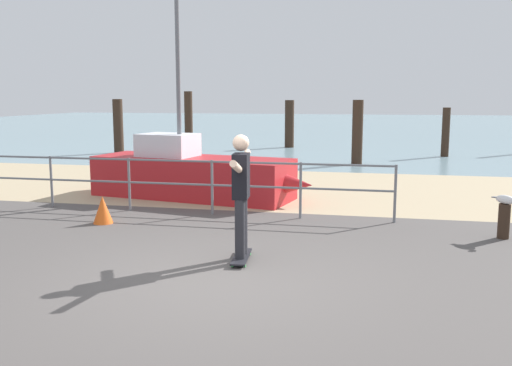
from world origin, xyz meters
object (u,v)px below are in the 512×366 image
skateboarder (241,188)px  traffic_cone (103,210)px  sailboat (199,175)px  skateboard (241,257)px  seagull (506,199)px  bollard_short (504,222)px

skateboarder → traffic_cone: bearing=149.8°
sailboat → traffic_cone: size_ratio=10.59×
skateboarder → skateboard: bearing=90.0°
skateboard → skateboarder: skateboarder is taller
seagull → traffic_cone: bearing=-177.2°
skateboarder → bollard_short: 4.31m
seagull → skateboard: bearing=-151.8°
bollard_short → skateboarder: bearing=-151.6°
sailboat → skateboard: 4.92m
sailboat → bollard_short: (5.77, -2.43, -0.24)m
seagull → sailboat: bearing=157.1°
bollard_short → traffic_cone: bollard_short is taller
skateboard → traffic_cone: size_ratio=1.63×
skateboard → traffic_cone: traffic_cone is taller
traffic_cone → skateboard: bearing=-30.2°
sailboat → bollard_short: 6.27m
sailboat → skateboarder: size_ratio=3.21×
sailboat → seagull: bearing=-22.9°
sailboat → skateboarder: sailboat is taller
skateboarder → traffic_cone: 3.45m
sailboat → traffic_cone: (-0.87, -2.76, -0.27)m
skateboard → seagull: 4.30m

